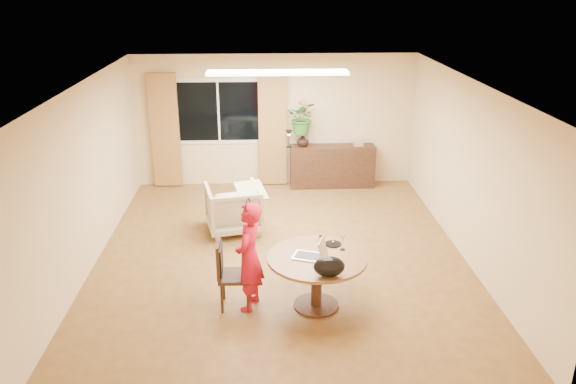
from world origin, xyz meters
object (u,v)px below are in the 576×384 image
object	(u,v)px
dining_table	(317,267)
child	(249,257)
armchair	(233,208)
dining_chair	(235,274)
sideboard	(332,166)

from	to	relation	value
dining_table	child	distance (m)	0.86
child	armchair	world-z (taller)	child
dining_table	dining_chair	xyz separation A→B (m)	(-1.03, 0.06, -0.10)
dining_chair	child	world-z (taller)	child
dining_table	armchair	distance (m)	2.65
armchair	sideboard	bearing A→B (deg)	-144.68
child	sideboard	bearing A→B (deg)	175.92
dining_table	dining_chair	size ratio (longest dim) A/B	1.37
child	sideboard	distance (m)	4.67
dining_table	sideboard	world-z (taller)	sideboard
sideboard	armchair	bearing A→B (deg)	-132.68
child	dining_table	bearing A→B (deg)	103.05
dining_chair	armchair	bearing A→B (deg)	93.71
dining_chair	child	xyz separation A→B (m)	(0.19, -0.02, 0.26)
dining_chair	child	bearing A→B (deg)	-6.99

